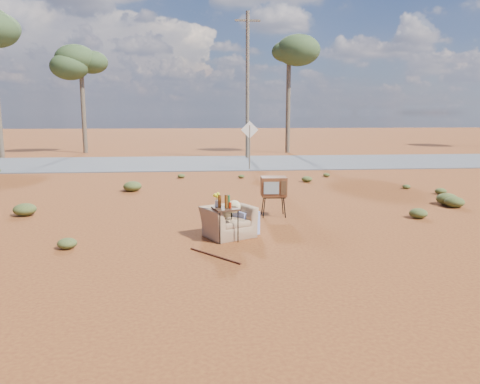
{
  "coord_description": "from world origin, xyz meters",
  "views": [
    {
      "loc": [
        -0.89,
        -8.93,
        2.55
      ],
      "look_at": [
        0.07,
        1.32,
        0.8
      ],
      "focal_mm": 35.0,
      "sensor_mm": 36.0,
      "label": 1
    }
  ],
  "objects": [
    {
      "name": "eucalyptus_near_left",
      "position": [
        -8.0,
        22.0,
        5.45
      ],
      "size": [
        3.2,
        3.2,
        6.6
      ],
      "color": "brown",
      "rests_on": "ground"
    },
    {
      "name": "side_table",
      "position": [
        -0.36,
        0.2,
        0.7
      ],
      "size": [
        0.58,
        0.58,
        0.96
      ],
      "rotation": [
        0.0,
        0.0,
        0.27
      ],
      "color": "#3B2515",
      "rests_on": "ground"
    },
    {
      "name": "armchair",
      "position": [
        -0.18,
        0.58,
        0.4
      ],
      "size": [
        1.26,
        1.16,
        0.85
      ],
      "rotation": [
        0.0,
        0.0,
        0.47
      ],
      "color": "#926F4F",
      "rests_on": "ground"
    },
    {
      "name": "eucalyptus_center",
      "position": [
        5.0,
        21.0,
        6.43
      ],
      "size": [
        3.2,
        3.2,
        7.6
      ],
      "color": "brown",
      "rests_on": "ground"
    },
    {
      "name": "scrub_patch",
      "position": [
        -0.82,
        4.41,
        0.14
      ],
      "size": [
        17.49,
        8.07,
        0.33
      ],
      "color": "#525826",
      "rests_on": "ground"
    },
    {
      "name": "ground",
      "position": [
        0.0,
        0.0,
        0.0
      ],
      "size": [
        140.0,
        140.0,
        0.0
      ],
      "primitive_type": "plane",
      "color": "brown",
      "rests_on": "ground"
    },
    {
      "name": "tv_unit",
      "position": [
        1.0,
        2.35,
        0.73
      ],
      "size": [
        0.64,
        0.53,
        0.99
      ],
      "rotation": [
        0.0,
        0.0,
        -0.05
      ],
      "color": "black",
      "rests_on": "ground"
    },
    {
      "name": "road_sign",
      "position": [
        1.5,
        12.0,
        1.5
      ],
      "size": [
        0.78,
        0.06,
        2.19
      ],
      "color": "brown",
      "rests_on": "ground"
    },
    {
      "name": "utility_pole_center",
      "position": [
        2.0,
        17.5,
        4.15
      ],
      "size": [
        1.4,
        0.2,
        8.0
      ],
      "color": "brown",
      "rests_on": "ground"
    },
    {
      "name": "highway",
      "position": [
        0.0,
        15.0,
        0.02
      ],
      "size": [
        140.0,
        7.0,
        0.04
      ],
      "primitive_type": "cube",
      "color": "#565659",
      "rests_on": "ground"
    },
    {
      "name": "rusty_bar",
      "position": [
        -0.59,
        -0.85,
        0.02
      ],
      "size": [
        0.87,
        1.02,
        0.03
      ],
      "primitive_type": "cylinder",
      "rotation": [
        0.0,
        1.57,
        -0.87
      ],
      "color": "#4E1E14",
      "rests_on": "ground"
    }
  ]
}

